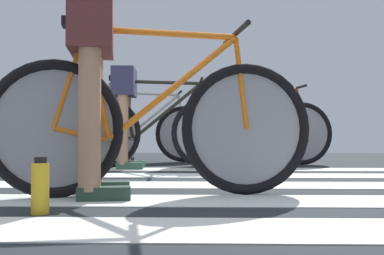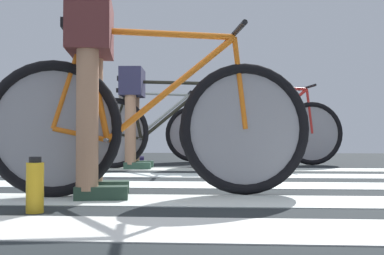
% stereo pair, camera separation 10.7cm
% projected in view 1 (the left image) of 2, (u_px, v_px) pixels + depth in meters
% --- Properties ---
extents(ground, '(18.00, 14.00, 0.02)m').
position_uv_depth(ground, '(118.00, 195.00, 2.66)').
color(ground, '#1F2527').
extents(crosswalk_markings, '(5.45, 4.23, 0.00)m').
position_uv_depth(crosswalk_markings, '(120.00, 191.00, 2.74)').
color(crosswalk_markings, silver).
rests_on(crosswalk_markings, ground).
extents(bicycle_1_of_4, '(1.72, 0.55, 0.93)m').
position_uv_depth(bicycle_1_of_4, '(152.00, 124.00, 2.51)').
color(bicycle_1_of_4, black).
rests_on(bicycle_1_of_4, ground).
extents(cyclist_1_of_4, '(0.37, 0.44, 1.03)m').
position_uv_depth(cyclist_1_of_4, '(93.00, 70.00, 2.47)').
color(cyclist_1_of_4, '#A87A5B').
rests_on(cyclist_1_of_4, ground).
extents(bicycle_2_of_4, '(1.74, 0.52, 0.93)m').
position_uv_depth(bicycle_2_of_4, '(156.00, 130.00, 4.77)').
color(bicycle_2_of_4, black).
rests_on(bicycle_2_of_4, ground).
extents(cyclist_2_of_4, '(0.33, 0.42, 1.01)m').
position_uv_depth(cyclist_2_of_4, '(125.00, 104.00, 4.76)').
color(cyclist_2_of_4, '#A87A5B').
rests_on(cyclist_2_of_4, ground).
extents(bicycle_3_of_4, '(1.72, 0.55, 0.93)m').
position_uv_depth(bicycle_3_of_4, '(259.00, 131.00, 5.32)').
color(bicycle_3_of_4, black).
rests_on(bicycle_3_of_4, ground).
extents(cyclist_3_of_4, '(0.38, 0.44, 1.01)m').
position_uv_depth(cyclist_3_of_4, '(232.00, 107.00, 5.28)').
color(cyclist_3_of_4, '#A87A5B').
rests_on(cyclist_3_of_4, ground).
extents(bicycle_4_of_4, '(1.72, 0.54, 0.93)m').
position_uv_depth(bicycle_4_of_4, '(143.00, 132.00, 6.00)').
color(bicycle_4_of_4, black).
rests_on(bicycle_4_of_4, ground).
extents(cyclist_4_of_4, '(0.37, 0.44, 0.98)m').
position_uv_depth(cyclist_4_of_4, '(118.00, 112.00, 5.96)').
color(cyclist_4_of_4, brown).
rests_on(cyclist_4_of_4, ground).
extents(water_bottle, '(0.07, 0.07, 0.23)m').
position_uv_depth(water_bottle, '(40.00, 187.00, 1.93)').
color(water_bottle, gold).
rests_on(water_bottle, ground).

